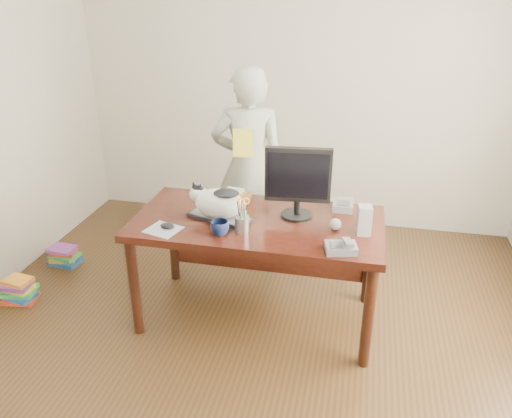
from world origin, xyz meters
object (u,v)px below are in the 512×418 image
at_px(mouse, 167,226).
at_px(book_pile_a, 18,290).
at_px(baseball, 336,224).
at_px(person, 249,167).
at_px(book_pile_b, 64,256).
at_px(keyboard, 220,217).
at_px(calculator, 343,205).
at_px(cat, 217,202).
at_px(desk, 260,235).
at_px(phone, 342,247).
at_px(book_stack, 235,196).
at_px(pen_cup, 242,222).
at_px(coffee_mug, 220,228).
at_px(monitor, 298,179).
at_px(speaker, 364,220).

relative_size(mouse, book_pile_a, 0.38).
relative_size(baseball, person, 0.05).
distance_m(mouse, book_pile_b, 1.51).
relative_size(keyboard, calculator, 2.48).
xyz_separation_m(keyboard, cat, (-0.01, 0.00, 0.11)).
xyz_separation_m(desk, calculator, (0.52, 0.22, 0.17)).
xyz_separation_m(phone, baseball, (-0.05, 0.27, 0.01)).
bearing_deg(book_stack, keyboard, -78.62).
bearing_deg(cat, keyboard, 8.36).
distance_m(pen_cup, baseball, 0.58).
xyz_separation_m(cat, phone, (0.81, -0.26, -0.09)).
xyz_separation_m(coffee_mug, calculator, (0.71, 0.54, -0.02)).
distance_m(keyboard, book_pile_b, 1.68).
height_order(mouse, book_pile_a, mouse).
relative_size(monitor, coffee_mug, 4.18).
relative_size(person, book_pile_b, 6.20).
bearing_deg(coffee_mug, baseball, 17.86).
distance_m(keyboard, calculator, 0.84).
bearing_deg(pen_cup, calculator, 39.19).
bearing_deg(book_pile_b, mouse, -26.35).
height_order(cat, book_stack, cat).
xyz_separation_m(mouse, book_stack, (0.30, 0.53, 0.01)).
distance_m(monitor, baseball, 0.37).
height_order(monitor, mouse, monitor).
bearing_deg(book_pile_a, phone, -2.45).
height_order(cat, book_pile_a, cat).
distance_m(keyboard, book_pile_a, 1.66).
height_order(pen_cup, baseball, pen_cup).
bearing_deg(book_pile_b, phone, -15.93).
bearing_deg(book_pile_a, pen_cup, 0.71).
relative_size(keyboard, monitor, 0.94).
xyz_separation_m(cat, person, (0.00, 0.86, -0.07)).
distance_m(monitor, book_pile_a, 2.22).
height_order(desk, monitor, monitor).
xyz_separation_m(monitor, pen_cup, (-0.30, -0.27, -0.20)).
bearing_deg(book_stack, mouse, -104.60).
bearing_deg(book_pile_b, calculator, -1.37).
bearing_deg(speaker, book_pile_a, 176.14).
bearing_deg(keyboard, coffee_mug, -55.03).
bearing_deg(baseball, pen_cup, -164.90).
distance_m(pen_cup, speaker, 0.74).
bearing_deg(book_pile_b, book_pile_a, -93.13).
relative_size(speaker, book_stack, 0.81).
relative_size(coffee_mug, phone, 0.57).
xyz_separation_m(cat, calculator, (0.78, 0.33, -0.10)).
relative_size(mouse, coffee_mug, 0.91).
relative_size(calculator, person, 0.11).
bearing_deg(person, book_pile_a, 24.45).
relative_size(keyboard, pen_cup, 1.96).
height_order(desk, mouse, mouse).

